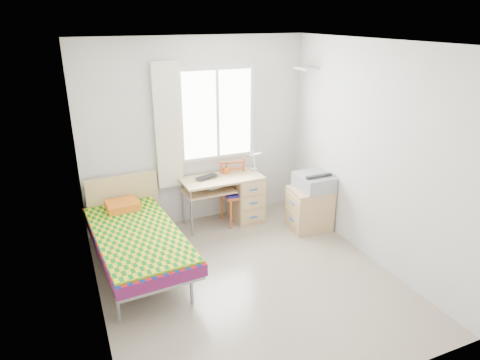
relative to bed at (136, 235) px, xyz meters
name	(u,v)px	position (x,y,z in m)	size (l,w,h in m)	color
floor	(248,279)	(1.09, -0.78, -0.42)	(3.50, 3.50, 0.00)	#BCAD93
ceiling	(250,42)	(1.09, -0.78, 2.18)	(3.50, 3.50, 0.00)	white
wall_back	(197,133)	(1.09, 0.97, 0.88)	(3.20, 3.20, 0.00)	silver
wall_left	(87,197)	(-0.51, -0.78, 0.88)	(3.50, 3.50, 0.00)	silver
wall_right	(372,155)	(2.69, -0.78, 0.88)	(3.50, 3.50, 0.00)	silver
window	(217,114)	(1.39, 0.94, 1.13)	(1.10, 0.04, 1.30)	white
curtain	(168,127)	(0.67, 0.90, 1.03)	(0.35, 0.05, 1.70)	beige
floating_shelf	(306,68)	(2.58, 0.62, 1.73)	(0.20, 0.32, 0.03)	white
bed	(136,235)	(0.00, 0.00, 0.00)	(1.07, 2.05, 0.86)	#95969D
desk	(241,195)	(1.64, 0.66, -0.03)	(1.15, 0.54, 0.71)	tan
chair	(236,188)	(1.57, 0.68, 0.09)	(0.44, 0.44, 0.91)	#B04022
cabinet	(309,209)	(2.41, 0.05, -0.12)	(0.59, 0.53, 0.59)	tan
printer	(314,181)	(2.46, 0.05, 0.28)	(0.44, 0.50, 0.21)	gray
laptop	(209,178)	(1.15, 0.68, 0.31)	(0.34, 0.22, 0.03)	black
pen_cup	(226,170)	(1.46, 0.79, 0.34)	(0.08, 0.08, 0.09)	orange
task_lamp	(254,159)	(1.82, 0.63, 0.52)	(0.21, 0.31, 0.36)	white
book	(206,188)	(1.10, 0.68, 0.17)	(0.17, 0.23, 0.02)	gray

